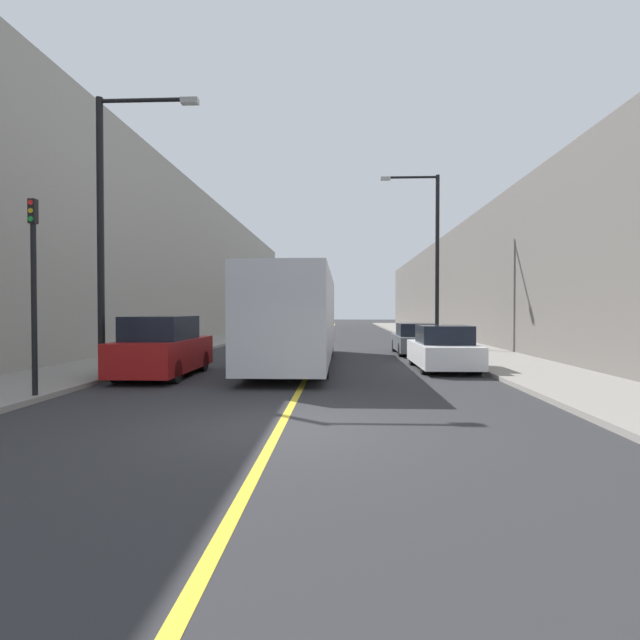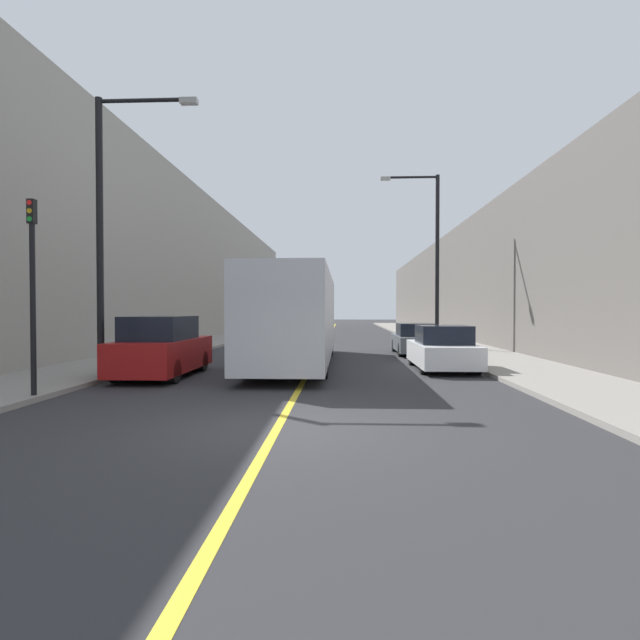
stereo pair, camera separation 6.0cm
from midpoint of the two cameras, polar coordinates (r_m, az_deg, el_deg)
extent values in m
plane|color=#2D2D30|center=(8.92, -4.68, -12.16)|extent=(200.00, 200.00, 0.00)
cube|color=gray|center=(39.57, -9.64, -1.75)|extent=(3.37, 72.00, 0.13)
cube|color=gray|center=(39.16, 11.80, -1.79)|extent=(3.37, 72.00, 0.13)
cube|color=gray|center=(40.60, -14.78, 5.78)|extent=(4.00, 72.00, 10.73)
cube|color=#66605B|center=(39.90, 17.06, 3.79)|extent=(4.00, 72.00, 7.87)
cube|color=gold|center=(38.68, 1.02, -1.89)|extent=(0.16, 72.00, 0.01)
cube|color=silver|center=(18.81, -2.55, 0.48)|extent=(2.56, 12.36, 3.07)
cube|color=black|center=(12.70, -5.08, 2.58)|extent=(2.18, 0.04, 1.38)
cylinder|color=black|center=(15.22, -7.63, -4.71)|extent=(0.56, 1.01, 1.01)
cylinder|color=black|center=(15.00, -0.07, -4.78)|extent=(0.56, 1.01, 1.01)
cylinder|color=black|center=(22.78, -4.18, -2.76)|extent=(0.56, 1.01, 1.01)
cylinder|color=black|center=(22.63, 0.86, -2.78)|extent=(0.56, 1.01, 1.01)
cube|color=maroon|center=(16.12, -17.41, -3.80)|extent=(1.87, 4.53, 0.95)
cube|color=black|center=(15.86, -17.70, -0.88)|extent=(1.64, 2.49, 0.71)
cube|color=black|center=(14.03, -20.55, -3.87)|extent=(1.59, 0.04, 0.43)
cylinder|color=black|center=(15.13, -21.84, -5.44)|extent=(0.41, 0.68, 0.68)
cylinder|color=black|center=(14.59, -16.60, -5.64)|extent=(0.41, 0.68, 0.68)
cylinder|color=black|center=(17.71, -18.05, -4.46)|extent=(0.41, 0.68, 0.68)
cylinder|color=black|center=(17.25, -13.51, -4.58)|extent=(0.41, 0.68, 0.68)
cube|color=silver|center=(17.72, 13.87, -3.76)|extent=(1.89, 4.28, 0.73)
cube|color=black|center=(17.47, 14.02, -1.62)|extent=(1.66, 1.92, 0.62)
cube|color=black|center=(15.65, 15.37, -3.94)|extent=(1.60, 0.04, 0.33)
cylinder|color=black|center=(16.31, 12.23, -5.01)|extent=(0.42, 0.62, 0.62)
cylinder|color=black|center=(16.62, 17.26, -4.93)|extent=(0.42, 0.62, 0.62)
cylinder|color=black|center=(18.92, 10.89, -4.16)|extent=(0.42, 0.62, 0.62)
cylinder|color=black|center=(19.18, 15.26, -4.11)|extent=(0.42, 0.62, 0.62)
cube|color=#51565B|center=(23.69, 10.83, -2.57)|extent=(1.80, 4.44, 0.68)
cube|color=black|center=(23.44, 10.91, -1.08)|extent=(1.59, 2.00, 0.58)
cube|color=black|center=(21.52, 11.66, -2.63)|extent=(1.53, 0.04, 0.30)
cylinder|color=black|center=(22.26, 9.53, -3.36)|extent=(0.40, 0.62, 0.62)
cylinder|color=black|center=(22.47, 13.10, -3.33)|extent=(0.40, 0.62, 0.62)
cylinder|color=black|center=(24.98, 8.78, -2.87)|extent=(0.40, 0.62, 0.62)
cylinder|color=black|center=(25.17, 11.97, -2.85)|extent=(0.40, 0.62, 0.62)
cylinder|color=black|center=(16.02, -23.76, 8.62)|extent=(0.20, 0.20, 8.07)
cylinder|color=black|center=(16.49, -19.41, 22.60)|extent=(2.65, 0.12, 0.12)
cube|color=#999993|center=(16.05, -14.65, 23.04)|extent=(0.50, 0.24, 0.16)
cylinder|color=black|center=(26.27, 13.32, 6.52)|extent=(0.20, 0.20, 8.79)
cylinder|color=black|center=(26.82, 10.48, 15.75)|extent=(2.65, 0.12, 0.12)
cube|color=#999993|center=(26.66, 7.55, 15.73)|extent=(0.50, 0.24, 0.16)
cylinder|color=black|center=(12.93, -29.86, 1.02)|extent=(0.12, 0.12, 3.86)
cube|color=black|center=(13.12, -29.95, 10.70)|extent=(0.16, 0.16, 0.55)
cylinder|color=red|center=(13.07, -30.17, 11.53)|extent=(0.11, 0.02, 0.11)
cylinder|color=gold|center=(13.04, -30.17, 10.75)|extent=(0.11, 0.02, 0.11)
cylinder|color=green|center=(13.01, -30.16, 9.96)|extent=(0.11, 0.02, 0.11)
camera|label=1|loc=(0.03, -89.93, 0.00)|focal=28.00mm
camera|label=2|loc=(0.03, 90.07, 0.00)|focal=28.00mm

